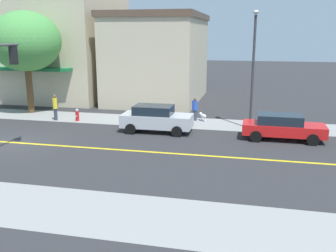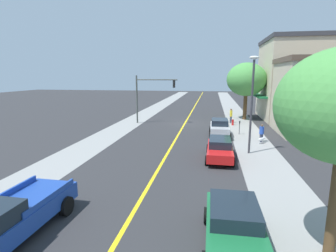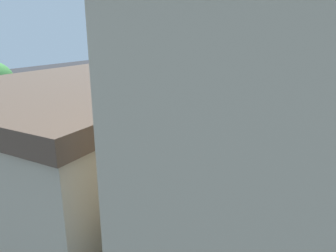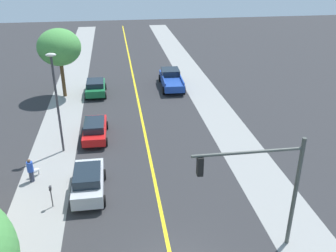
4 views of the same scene
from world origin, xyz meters
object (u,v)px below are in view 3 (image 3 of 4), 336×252
at_px(traffic_light_mast, 278,94).
at_px(blue_pickup_truck, 73,101).
at_px(small_dog, 124,161).
at_px(red_sedan_left_curb, 103,131).
at_px(parking_meter, 177,155).
at_px(fire_hydrant, 249,175).
at_px(green_sedan_left_curb, 25,117).
at_px(silver_sedan_left_curb, 177,145).
at_px(pedestrian_yellow_shirt, 276,172).
at_px(pedestrian_blue_shirt, 130,157).
at_px(street_lamp, 99,97).

xyz_separation_m(traffic_light_mast, blue_pickup_truck, (-0.44, 24.38, -3.07)).
relative_size(blue_pickup_truck, small_dog, 8.88).
xyz_separation_m(red_sedan_left_curb, small_dog, (-3.73, -5.02, -0.39)).
bearing_deg(small_dog, parking_meter, 73.00).
relative_size(fire_hydrant, green_sedan_left_curb, 0.20).
bearing_deg(parking_meter, silver_sedan_left_curb, 27.50).
relative_size(pedestrian_yellow_shirt, small_dog, 2.64).
xyz_separation_m(parking_meter, red_sedan_left_curb, (2.17, 8.49, -0.14)).
bearing_deg(pedestrian_blue_shirt, silver_sedan_left_curb, 158.25).
xyz_separation_m(pedestrian_blue_shirt, pedestrian_yellow_shirt, (2.05, -9.50, 0.15)).
xyz_separation_m(red_sedan_left_curb, pedestrian_blue_shirt, (-3.81, -5.60, 0.06)).
bearing_deg(silver_sedan_left_curb, traffic_light_mast, -124.70).
distance_m(parking_meter, small_dog, 3.84).
relative_size(green_sedan_left_curb, silver_sedan_left_curb, 0.97).
bearing_deg(fire_hydrant, pedestrian_blue_shirt, 103.61).
bearing_deg(street_lamp, green_sedan_left_curb, 80.16).
relative_size(street_lamp, red_sedan_left_curb, 1.59).
distance_m(green_sedan_left_curb, pedestrian_yellow_shirt, 25.11).
bearing_deg(small_dog, pedestrian_yellow_shirt, 59.84).
height_order(street_lamp, blue_pickup_truck, street_lamp).
bearing_deg(silver_sedan_left_curb, red_sedan_left_curb, -1.38).
relative_size(pedestrian_blue_shirt, pedestrian_yellow_shirt, 0.88).
height_order(parking_meter, pedestrian_blue_shirt, pedestrian_blue_shirt).
height_order(blue_pickup_truck, small_dog, blue_pickup_truck).
xyz_separation_m(red_sedan_left_curb, blue_pickup_truck, (7.75, 11.18, 0.10)).
height_order(fire_hydrant, street_lamp, street_lamp).
relative_size(street_lamp, pedestrian_blue_shirt, 4.55).
distance_m(fire_hydrant, pedestrian_blue_shirt, 8.17).
height_order(fire_hydrant, silver_sedan_left_curb, silver_sedan_left_curb).
bearing_deg(blue_pickup_truck, parking_meter, 155.08).
bearing_deg(street_lamp, blue_pickup_truck, 52.36).
bearing_deg(traffic_light_mast, blue_pickup_truck, -88.98).
xyz_separation_m(fire_hydrant, street_lamp, (-0.37, 11.73, 3.99)).
relative_size(silver_sedan_left_curb, small_dog, 6.31).
relative_size(blue_pickup_truck, pedestrian_yellow_shirt, 3.36).
xyz_separation_m(silver_sedan_left_curb, blue_pickup_truck, (7.91, 18.62, 0.02)).
relative_size(street_lamp, silver_sedan_left_curb, 1.68).
height_order(traffic_light_mast, small_dog, traffic_light_mast).
xyz_separation_m(blue_pickup_truck, pedestrian_blue_shirt, (-11.56, -16.79, -0.04)).
bearing_deg(fire_hydrant, blue_pickup_truck, 68.69).
bearing_deg(silver_sedan_left_curb, small_dog, 55.75).
distance_m(fire_hydrant, parking_meter, 5.08).
bearing_deg(parking_meter, small_dog, 114.20).
xyz_separation_m(street_lamp, pedestrian_blue_shirt, (-1.55, -3.80, -3.59)).
bearing_deg(silver_sedan_left_curb, pedestrian_blue_shirt, 63.16).
height_order(fire_hydrant, red_sedan_left_curb, red_sedan_left_curb).
height_order(street_lamp, small_dog, street_lamp).
distance_m(green_sedan_left_curb, silver_sedan_left_curb, 17.40).
relative_size(parking_meter, green_sedan_left_curb, 0.33).
distance_m(traffic_light_mast, silver_sedan_left_curb, 10.60).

